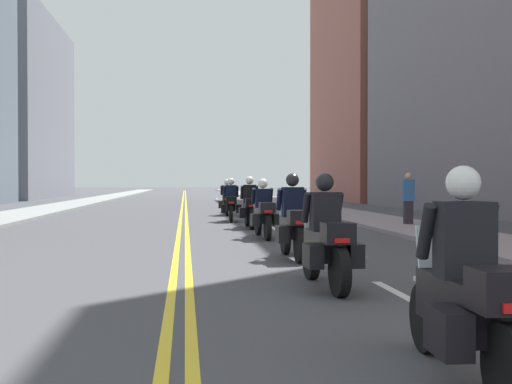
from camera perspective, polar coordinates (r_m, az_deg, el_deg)
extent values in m
plane|color=#434449|center=(47.95, -6.55, -0.89)|extent=(264.00, 264.00, 0.00)
cube|color=gray|center=(48.50, -15.11, -0.83)|extent=(2.77, 144.00, 0.12)
cube|color=gray|center=(48.48, 2.02, -0.80)|extent=(2.77, 144.00, 0.12)
cube|color=yellow|center=(47.95, -6.69, -0.89)|extent=(0.12, 132.00, 0.01)
cube|color=yellow|center=(47.95, -6.41, -0.89)|extent=(0.12, 132.00, 0.01)
cube|color=silver|center=(8.56, 13.29, -9.20)|extent=(0.14, 2.40, 0.01)
cube|color=silver|center=(14.29, 5.10, -5.11)|extent=(0.14, 2.40, 0.01)
cube|color=silver|center=(20.19, 1.67, -3.35)|extent=(0.14, 2.40, 0.01)
cube|color=silver|center=(26.13, -0.19, -2.38)|extent=(0.14, 2.40, 0.01)
cube|color=silver|center=(32.09, -1.37, -1.77)|extent=(0.14, 2.40, 0.01)
cube|color=silver|center=(38.06, -2.17, -1.35)|extent=(0.14, 2.40, 0.01)
cube|color=silver|center=(44.04, -2.76, -1.04)|extent=(0.14, 2.40, 0.01)
cube|color=silver|center=(50.03, -3.20, -0.81)|extent=(0.14, 2.40, 0.01)
cube|color=silver|center=(56.02, -3.55, -0.63)|extent=(0.14, 2.40, 0.01)
cube|color=slate|center=(36.86, 22.16, 15.62)|extent=(9.78, 18.94, 21.81)
cube|color=slate|center=(63.78, -20.96, 7.15)|extent=(7.10, 20.89, 17.01)
cube|color=#944F42|center=(54.50, 10.80, 10.10)|extent=(7.63, 17.58, 20.45)
cube|color=#2D3847|center=(55.17, 14.61, 4.63)|extent=(0.04, 14.77, 0.90)
cube|color=#2D3847|center=(57.02, 14.65, 15.98)|extent=(0.04, 14.77, 0.90)
cylinder|color=black|center=(5.82, 15.26, -10.98)|extent=(0.15, 0.62, 0.61)
cylinder|color=black|center=(4.42, 22.06, -14.85)|extent=(0.15, 0.62, 0.61)
cube|color=silver|center=(5.76, 15.27, -7.81)|extent=(0.16, 0.33, 0.04)
cube|color=black|center=(5.05, 18.18, -9.58)|extent=(0.38, 1.20, 0.40)
cube|color=black|center=(4.38, 21.65, -8.29)|extent=(0.42, 0.38, 0.28)
cube|color=black|center=(4.55, 17.08, -12.04)|extent=(0.22, 0.45, 0.32)
cube|color=#B2C1CC|center=(5.46, 16.25, -4.76)|extent=(0.37, 0.14, 0.36)
cube|color=black|center=(4.94, 18.43, -4.13)|extent=(0.41, 0.28, 0.57)
cylinder|color=black|center=(4.99, 15.22, -3.49)|extent=(0.11, 0.29, 0.45)
cylinder|color=black|center=(5.17, 20.27, -3.37)|extent=(0.11, 0.29, 0.45)
sphere|color=white|center=(4.95, 18.32, 0.81)|extent=(0.26, 0.26, 0.26)
cylinder|color=black|center=(9.76, 5.03, -5.99)|extent=(0.16, 0.66, 0.66)
cylinder|color=black|center=(8.30, 7.61, -7.22)|extent=(0.16, 0.66, 0.66)
cube|color=silver|center=(9.73, 5.04, -3.95)|extent=(0.15, 0.33, 0.04)
cube|color=black|center=(9.00, 6.22, -4.79)|extent=(0.37, 1.18, 0.40)
cube|color=black|center=(8.32, 7.47, -3.74)|extent=(0.42, 0.38, 0.28)
cube|color=red|center=(8.14, 7.84, -4.40)|extent=(0.20, 0.04, 0.06)
cube|color=black|center=(8.50, 5.20, -5.80)|extent=(0.22, 0.45, 0.32)
cube|color=black|center=(8.65, 8.82, -5.69)|extent=(0.22, 0.45, 0.32)
cube|color=#B2C1CC|center=(9.44, 5.44, -2.21)|extent=(0.36, 0.14, 0.36)
cube|color=black|center=(8.91, 6.31, -1.78)|extent=(0.41, 0.28, 0.55)
cylinder|color=black|center=(9.00, 4.58, -1.44)|extent=(0.11, 0.28, 0.45)
cylinder|color=black|center=(9.12, 7.52, -1.41)|extent=(0.11, 0.28, 0.45)
sphere|color=black|center=(8.93, 6.26, 0.88)|extent=(0.26, 0.26, 0.26)
cylinder|color=black|center=(13.06, 2.70, -4.20)|extent=(0.13, 0.68, 0.68)
cylinder|color=black|center=(11.64, 4.00, -4.82)|extent=(0.13, 0.68, 0.68)
cube|color=silver|center=(13.03, 2.70, -2.62)|extent=(0.15, 0.32, 0.04)
cube|color=black|center=(12.33, 3.31, -3.20)|extent=(0.34, 1.11, 0.40)
cube|color=black|center=(11.68, 3.93, -2.34)|extent=(0.41, 0.37, 0.28)
cube|color=red|center=(11.49, 4.12, -2.79)|extent=(0.20, 0.03, 0.06)
cube|color=black|center=(11.86, 2.38, -3.84)|extent=(0.21, 0.44, 0.32)
cube|color=black|center=(11.97, 5.03, -3.80)|extent=(0.21, 0.44, 0.32)
cube|color=#B2C1CC|center=(12.76, 2.91, -1.35)|extent=(0.36, 0.13, 0.36)
cube|color=black|center=(12.25, 3.36, -0.92)|extent=(0.41, 0.27, 0.58)
cylinder|color=black|center=(12.36, 2.13, -0.67)|extent=(0.11, 0.28, 0.45)
cylinder|color=black|center=(12.45, 4.31, -0.66)|extent=(0.11, 0.28, 0.45)
sphere|color=black|center=(12.28, 3.33, 1.10)|extent=(0.26, 0.26, 0.26)
cylinder|color=black|center=(17.66, 0.21, -2.87)|extent=(0.13, 0.68, 0.67)
cylinder|color=black|center=(16.06, 1.06, -3.25)|extent=(0.13, 0.68, 0.67)
cube|color=silver|center=(17.64, 0.21, -1.72)|extent=(0.15, 0.32, 0.04)
cube|color=black|center=(16.84, 0.61, -2.10)|extent=(0.36, 1.24, 0.40)
cube|color=black|center=(16.11, 1.01, -1.46)|extent=(0.41, 0.37, 0.28)
cube|color=red|center=(15.93, 1.12, -1.77)|extent=(0.20, 0.04, 0.06)
cube|color=black|center=(16.33, -0.10, -2.55)|extent=(0.21, 0.45, 0.32)
cube|color=black|center=(16.42, 1.84, -2.53)|extent=(0.21, 0.45, 0.32)
cube|color=#B2C1CC|center=(17.34, 0.35, -0.76)|extent=(0.36, 0.13, 0.36)
cube|color=black|center=(16.78, 0.64, -0.56)|extent=(0.41, 0.27, 0.51)
cylinder|color=black|center=(16.89, -0.24, -0.38)|extent=(0.11, 0.28, 0.45)
cylinder|color=black|center=(16.96, 1.36, -0.38)|extent=(0.11, 0.28, 0.45)
sphere|color=white|center=(16.80, 0.62, 0.78)|extent=(0.26, 0.26, 0.26)
cylinder|color=black|center=(21.20, -0.79, -2.24)|extent=(0.12, 0.68, 0.68)
cylinder|color=black|center=(19.75, -0.38, -2.47)|extent=(0.12, 0.68, 0.68)
cube|color=silver|center=(21.18, -0.79, -1.27)|extent=(0.14, 0.32, 0.04)
cube|color=black|center=(20.46, -0.59, -1.56)|extent=(0.32, 1.11, 0.40)
cube|color=black|center=(19.80, -0.40, -1.01)|extent=(0.40, 0.36, 0.28)
cube|color=red|center=(19.61, -0.35, -1.26)|extent=(0.20, 0.03, 0.06)
cube|color=black|center=(20.00, -1.27, -1.91)|extent=(0.20, 0.44, 0.32)
cube|color=black|center=(20.06, 0.33, -1.90)|extent=(0.20, 0.44, 0.32)
cube|color=#B2C1CC|center=(20.91, -0.72, -0.47)|extent=(0.36, 0.12, 0.36)
cube|color=black|center=(20.40, -0.58, -0.17)|extent=(0.40, 0.26, 0.60)
cylinder|color=black|center=(20.52, -1.29, -0.02)|extent=(0.10, 0.28, 0.45)
cylinder|color=black|center=(20.57, 0.05, -0.02)|extent=(0.10, 0.28, 0.45)
sphere|color=white|center=(20.42, -0.59, 1.06)|extent=(0.26, 0.26, 0.26)
cylinder|color=black|center=(24.67, -2.32, -1.82)|extent=(0.14, 0.66, 0.65)
cylinder|color=black|center=(23.17, -2.25, -2.00)|extent=(0.14, 0.66, 0.65)
cube|color=silver|center=(24.65, -2.32, -1.02)|extent=(0.16, 0.33, 0.04)
cube|color=black|center=(23.91, -2.29, -1.24)|extent=(0.38, 1.15, 0.40)
cube|color=black|center=(23.23, -2.26, -0.76)|extent=(0.42, 0.38, 0.28)
cube|color=red|center=(23.04, -2.25, -0.97)|extent=(0.20, 0.04, 0.06)
cube|color=black|center=(23.46, -2.95, -1.52)|extent=(0.22, 0.45, 0.32)
cube|color=black|center=(23.47, -1.58, -1.52)|extent=(0.22, 0.45, 0.32)
cube|color=#B2C1CC|center=(24.38, -2.31, -0.30)|extent=(0.37, 0.14, 0.36)
cube|color=black|center=(23.84, -2.29, -0.06)|extent=(0.41, 0.28, 0.58)
cylinder|color=black|center=(23.99, -2.87, 0.06)|extent=(0.11, 0.29, 0.45)
cylinder|color=black|center=(24.00, -1.72, 0.06)|extent=(0.11, 0.29, 0.45)
sphere|color=white|center=(23.87, -2.29, 0.98)|extent=(0.26, 0.26, 0.26)
cylinder|color=black|center=(29.22, -2.69, -1.41)|extent=(0.15, 0.64, 0.64)
cylinder|color=black|center=(27.71, -2.65, -1.54)|extent=(0.15, 0.64, 0.64)
cube|color=silver|center=(29.21, -2.69, -0.75)|extent=(0.16, 0.33, 0.04)
cube|color=black|center=(28.45, -2.67, -0.91)|extent=(0.38, 1.16, 0.40)
cube|color=black|center=(27.77, -2.65, -0.50)|extent=(0.42, 0.38, 0.28)
cube|color=red|center=(27.58, -2.64, -0.68)|extent=(0.20, 0.04, 0.06)
cube|color=black|center=(28.00, -3.23, -1.15)|extent=(0.22, 0.45, 0.32)
cube|color=black|center=(28.01, -2.08, -1.14)|extent=(0.22, 0.45, 0.32)
cube|color=#B2C1CC|center=(28.93, -2.68, -0.13)|extent=(0.37, 0.14, 0.36)
cube|color=black|center=(28.39, -2.67, 0.06)|extent=(0.41, 0.28, 0.56)
cylinder|color=black|center=(28.54, -3.15, 0.16)|extent=(0.11, 0.29, 0.45)
cylinder|color=black|center=(28.55, -2.19, 0.16)|extent=(0.11, 0.29, 0.45)
sphere|color=white|center=(28.42, -2.67, 0.91)|extent=(0.26, 0.26, 0.26)
cube|color=#2B232C|center=(21.28, 13.68, -1.98)|extent=(0.29, 0.21, 0.88)
cube|color=#3062A1|center=(21.25, 13.69, 0.15)|extent=(0.37, 0.23, 0.70)
sphere|color=tan|center=(21.25, 13.69, 1.42)|extent=(0.22, 0.22, 0.22)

